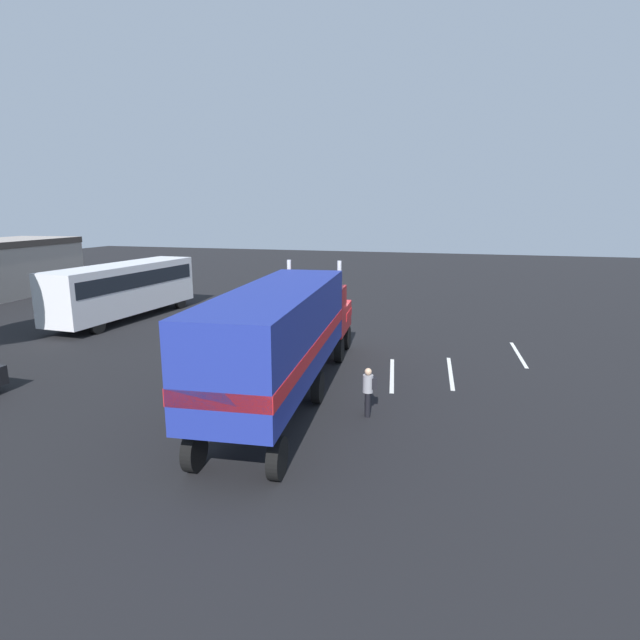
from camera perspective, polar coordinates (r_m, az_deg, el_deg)
ground_plane at (r=24.27m, az=0.80°, el=-3.53°), size 120.00×120.00×0.00m
lane_stripe_near at (r=21.08m, az=8.09°, el=-6.09°), size 4.38×0.77×0.01m
lane_stripe_mid at (r=21.79m, az=14.44°, el=-5.75°), size 4.40×0.50×0.01m
lane_stripe_far at (r=25.48m, az=21.39°, el=-3.61°), size 4.40×0.47×0.01m
semi_truck at (r=17.59m, az=-3.73°, el=-1.14°), size 14.34×4.12×4.50m
person_bystander at (r=16.63m, az=5.46°, el=-7.83°), size 0.36×0.47×1.63m
parked_bus at (r=33.31m, az=-21.13°, el=3.59°), size 11.10×3.04×3.40m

